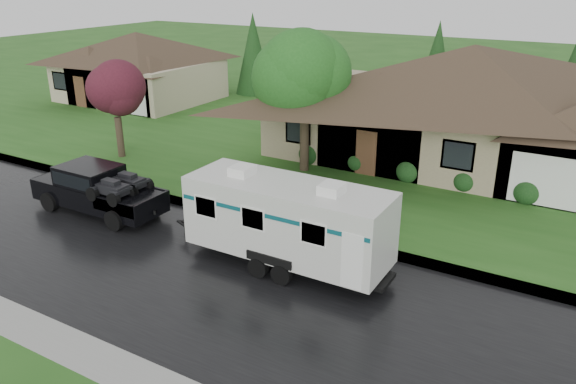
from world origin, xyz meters
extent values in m
plane|color=#25551A|center=(0.00, 0.00, 0.00)|extent=(140.00, 140.00, 0.00)
cube|color=black|center=(0.00, -2.00, 0.01)|extent=(140.00, 8.00, 0.01)
cube|color=gray|center=(0.00, 2.25, 0.07)|extent=(140.00, 0.50, 0.15)
cube|color=#25551A|center=(0.00, 15.00, 0.07)|extent=(140.00, 26.00, 0.15)
cube|color=gray|center=(2.00, 14.00, 1.65)|extent=(18.00, 10.00, 3.00)
pyramid|color=#3B2C20|center=(2.00, 14.00, 5.75)|extent=(19.44, 10.80, 2.60)
cube|color=tan|center=(-22.00, 16.00, 1.55)|extent=(10.00, 8.00, 2.80)
pyramid|color=#3B2C20|center=(-22.00, 16.00, 4.95)|extent=(10.80, 8.64, 2.00)
cube|color=tan|center=(-19.00, 14.00, 1.41)|extent=(3.20, 4.00, 2.52)
cylinder|color=#382B1E|center=(-4.02, 8.16, 1.57)|extent=(0.43, 0.43, 2.85)
sphere|color=#2A7124|center=(-4.02, 8.16, 4.69)|extent=(3.93, 3.93, 3.93)
cylinder|color=#382B1E|center=(-13.12, 5.30, 1.17)|extent=(0.35, 0.35, 2.05)
sphere|color=#521A27|center=(-13.12, 5.30, 3.41)|extent=(2.82, 2.82, 2.82)
sphere|color=#143814|center=(-4.30, 9.30, 0.65)|extent=(1.00, 1.00, 1.00)
sphere|color=#143814|center=(-1.78, 9.30, 0.65)|extent=(1.00, 1.00, 1.00)
sphere|color=#143814|center=(0.74, 9.30, 0.65)|extent=(1.00, 1.00, 1.00)
sphere|color=#143814|center=(3.26, 9.30, 0.65)|extent=(1.00, 1.00, 1.00)
sphere|color=#143814|center=(5.78, 9.30, 0.65)|extent=(1.00, 1.00, 1.00)
cube|color=black|center=(-8.84, -0.05, 0.74)|extent=(5.69, 1.90, 0.82)
cube|color=black|center=(-10.93, -0.05, 1.00)|extent=(1.52, 1.85, 0.33)
cube|color=black|center=(-9.22, -0.05, 1.47)|extent=(2.28, 1.78, 0.85)
cube|color=black|center=(-9.22, -0.05, 1.52)|extent=(2.09, 1.82, 0.52)
cube|color=black|center=(-7.04, -0.05, 0.93)|extent=(2.09, 1.80, 0.06)
cylinder|color=black|center=(-10.64, -0.98, 0.40)|extent=(0.80, 0.30, 0.80)
cylinder|color=black|center=(-10.64, 0.88, 0.40)|extent=(0.80, 0.30, 0.80)
cylinder|color=black|center=(-7.04, -0.98, 0.40)|extent=(0.80, 0.30, 0.80)
cylinder|color=black|center=(-7.04, 0.88, 0.40)|extent=(0.80, 0.30, 0.80)
cube|color=silver|center=(-0.14, -0.05, 1.68)|extent=(6.64, 2.28, 2.32)
cube|color=black|center=(-0.14, -0.05, 0.38)|extent=(7.02, 1.14, 0.13)
cube|color=#0B4A53|center=(-0.14, -0.05, 2.20)|extent=(6.51, 2.30, 0.13)
cube|color=white|center=(-1.85, -0.05, 3.00)|extent=(0.66, 0.76, 0.30)
cube|color=white|center=(1.38, -0.05, 3.00)|extent=(0.66, 0.76, 0.30)
cylinder|color=black|center=(-0.57, -1.17, 0.33)|extent=(0.66, 0.23, 0.66)
cylinder|color=black|center=(-0.57, 1.07, 0.33)|extent=(0.66, 0.23, 0.66)
cylinder|color=black|center=(0.29, -1.17, 0.33)|extent=(0.66, 0.23, 0.66)
cylinder|color=black|center=(0.29, 1.07, 0.33)|extent=(0.66, 0.23, 0.66)
camera|label=1|loc=(8.05, -14.11, 9.05)|focal=35.00mm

